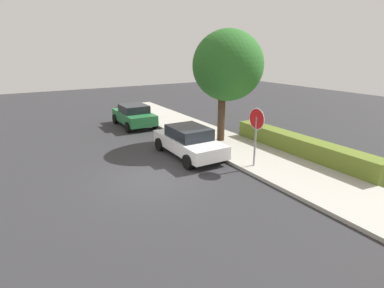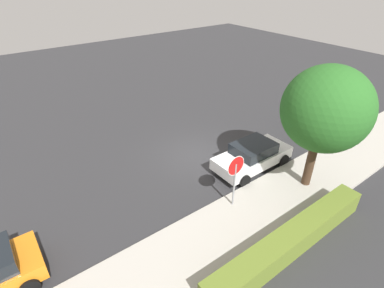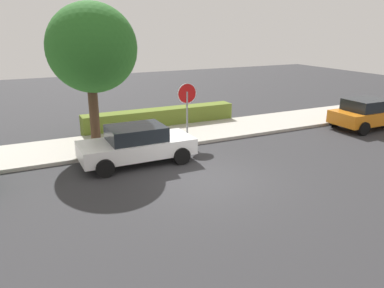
{
  "view_description": "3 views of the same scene",
  "coord_description": "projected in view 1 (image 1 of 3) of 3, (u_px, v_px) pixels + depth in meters",
  "views": [
    {
      "loc": [
        10.07,
        -4.19,
        4.86
      ],
      "look_at": [
        0.95,
        1.22,
        1.49
      ],
      "focal_mm": 28.0,
      "sensor_mm": 36.0,
      "label": 1
    },
    {
      "loc": [
        8.42,
        10.87,
        9.07
      ],
      "look_at": [
        0.76,
        0.59,
        1.29
      ],
      "focal_mm": 28.0,
      "sensor_mm": 36.0,
      "label": 2
    },
    {
      "loc": [
        -5.53,
        -10.2,
        4.9
      ],
      "look_at": [
        0.07,
        1.29,
        0.86
      ],
      "focal_mm": 35.0,
      "sensor_mm": 36.0,
      "label": 3
    }
  ],
  "objects": [
    {
      "name": "ground_plane",
      "position": [
        153.0,
        179.0,
        11.76
      ],
      "size": [
        60.0,
        60.0,
        0.0
      ],
      "primitive_type": "plane",
      "color": "#2D2D30"
    },
    {
      "name": "parked_car_green",
      "position": [
        134.0,
        115.0,
        19.59
      ],
      "size": [
        3.85,
        1.99,
        1.42
      ],
      "color": "#236B38",
      "rests_on": "ground_plane"
    },
    {
      "name": "street_tree_near_corner",
      "position": [
        228.0,
        66.0,
        15.09
      ],
      "size": [
        3.58,
        3.58,
        5.85
      ],
      "color": "#422D1E",
      "rests_on": "ground_plane"
    },
    {
      "name": "sidewalk_curb",
      "position": [
        252.0,
        155.0,
        14.22
      ],
      "size": [
        32.0,
        3.11,
        0.14
      ],
      "primitive_type": "cube",
      "color": "#B2ADA3",
      "rests_on": "ground_plane"
    },
    {
      "name": "fire_hydrant",
      "position": [
        147.0,
        115.0,
        21.47
      ],
      "size": [
        0.3,
        0.22,
        0.72
      ],
      "color": "#A5A5A8",
      "rests_on": "ground_plane"
    },
    {
      "name": "stop_sign",
      "position": [
        256.0,
        127.0,
        12.23
      ],
      "size": [
        0.88,
        0.08,
        2.6
      ],
      "color": "gray",
      "rests_on": "ground_plane"
    },
    {
      "name": "front_yard_hedge",
      "position": [
        300.0,
        147.0,
        14.13
      ],
      "size": [
        7.85,
        0.86,
        0.94
      ],
      "color": "olive",
      "rests_on": "ground_plane"
    },
    {
      "name": "parked_car_white",
      "position": [
        189.0,
        141.0,
        14.09
      ],
      "size": [
        4.18,
        1.98,
        1.42
      ],
      "color": "white",
      "rests_on": "ground_plane"
    }
  ]
}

